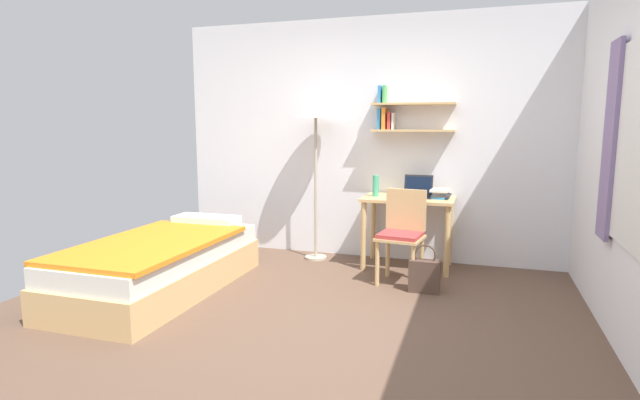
% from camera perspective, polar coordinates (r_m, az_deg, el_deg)
% --- Properties ---
extents(ground_plane, '(5.28, 5.28, 0.00)m').
position_cam_1_polar(ground_plane, '(3.82, -0.41, -13.91)').
color(ground_plane, brown).
extents(wall_back, '(4.40, 0.27, 2.60)m').
position_cam_1_polar(wall_back, '(5.49, 6.30, 6.90)').
color(wall_back, white).
rests_on(wall_back, ground_plane).
extents(bed, '(0.97, 2.02, 0.54)m').
position_cam_1_polar(bed, '(4.66, -17.67, -7.04)').
color(bed, tan).
rests_on(bed, ground_plane).
extents(desk, '(0.92, 0.56, 0.73)m').
position_cam_1_polar(desk, '(5.17, 10.05, -1.33)').
color(desk, tan).
rests_on(desk, ground_plane).
extents(desk_chair, '(0.45, 0.43, 0.87)m').
position_cam_1_polar(desk_chair, '(4.70, 9.36, -3.58)').
color(desk_chair, tan).
rests_on(desk_chair, ground_plane).
extents(standing_lamp, '(0.43, 0.43, 1.76)m').
position_cam_1_polar(standing_lamp, '(5.35, -0.50, 9.70)').
color(standing_lamp, '#B2A893').
rests_on(standing_lamp, ground_plane).
extents(laptop, '(0.30, 0.23, 0.22)m').
position_cam_1_polar(laptop, '(5.20, 11.13, 0.98)').
color(laptop, black).
rests_on(laptop, desk).
extents(water_bottle, '(0.07, 0.07, 0.22)m').
position_cam_1_polar(water_bottle, '(5.17, 6.39, 1.63)').
color(water_bottle, '#42A87F').
rests_on(water_bottle, desk).
extents(book_stack, '(0.21, 0.24, 0.09)m').
position_cam_1_polar(book_stack, '(5.15, 13.61, 0.71)').
color(book_stack, '#3384C6').
rests_on(book_stack, desk).
extents(handbag, '(0.27, 0.12, 0.43)m').
position_cam_1_polar(handbag, '(4.53, 11.87, -8.39)').
color(handbag, '#4C382D').
rests_on(handbag, ground_plane).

